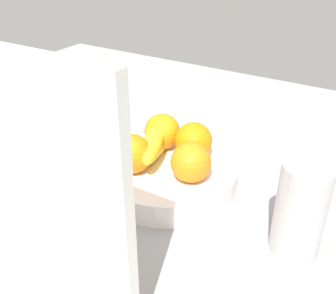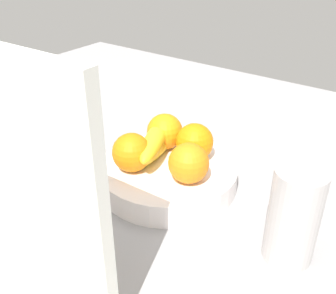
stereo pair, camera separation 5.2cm
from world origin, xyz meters
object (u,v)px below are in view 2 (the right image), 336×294
orange_front_left (189,163)px  orange_front_right (195,142)px  orange_back_left (132,152)px  cutting_board (24,186)px  thermos_tumbler (294,216)px  orange_center (165,131)px  fruit_bowl (168,174)px  banana_bunch (153,145)px

orange_front_left → orange_front_right: 8.19cm
orange_back_left → cutting_board: 28.59cm
orange_back_left → thermos_tumbler: thermos_tumbler is taller
orange_center → cutting_board: bearing=98.5°
orange_front_left → orange_back_left: (10.95, 3.20, 0.00)cm
thermos_tumbler → orange_back_left: bearing=1.1°
fruit_bowl → orange_front_left: size_ratio=3.66×
orange_front_left → thermos_tumbler: 21.03cm
banana_bunch → thermos_tumbler: bearing=170.7°
orange_front_left → orange_back_left: size_ratio=1.00×
fruit_bowl → cutting_board: bearing=91.6°
fruit_bowl → orange_front_right: (-2.90, -5.08, 6.17)cm
orange_front_right → orange_back_left: 12.99cm
thermos_tumbler → cutting_board: bearing=45.8°
orange_front_left → banana_bunch: size_ratio=0.43×
orange_center → orange_back_left: size_ratio=1.00×
banana_bunch → cutting_board: 34.02cm
orange_back_left → banana_bunch: bearing=-98.1°
orange_back_left → thermos_tumbler: bearing=-178.9°
orange_front_right → thermos_tumbler: (-24.34, 10.00, -0.49)cm
banana_bunch → cutting_board: cutting_board is taller
orange_back_left → banana_bunch: size_ratio=0.43×
orange_front_right → thermos_tumbler: 26.32cm
banana_bunch → orange_front_right: bearing=-143.6°
fruit_bowl → banana_bunch: 6.64cm
cutting_board → orange_back_left: bearing=-79.6°
fruit_bowl → cutting_board: 35.59cm
orange_front_left → orange_center: 13.41cm
banana_bunch → cutting_board: size_ratio=0.49×
orange_front_left → orange_back_left: 11.41cm
orange_front_left → banana_bunch: orange_front_left is taller
orange_center → orange_front_left: bearing=145.5°
fruit_bowl → cutting_board: cutting_board is taller
orange_front_right → orange_back_left: same height
orange_front_right → orange_center: same height
orange_front_left → orange_center: same height
fruit_bowl → orange_center: 9.36cm
orange_center → banana_bunch: 5.21cm
orange_front_left → orange_front_right: bearing=-64.9°
fruit_bowl → thermos_tumbler: 28.26cm
orange_center → thermos_tumbler: (-31.92, 10.17, -0.49)cm
fruit_bowl → orange_center: orange_center is taller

